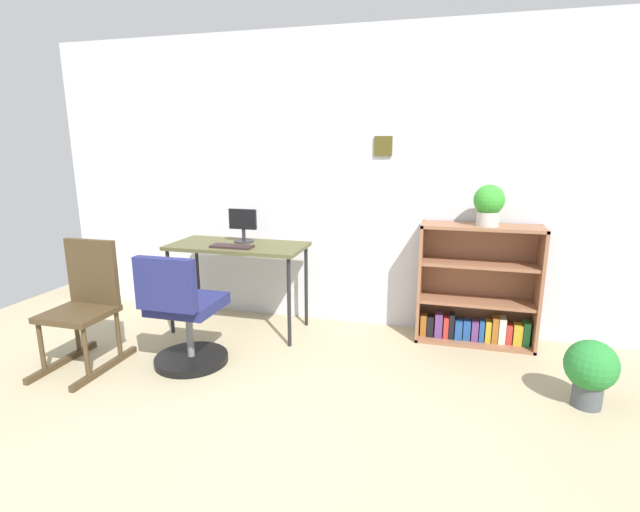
{
  "coord_description": "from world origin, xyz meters",
  "views": [
    {
      "loc": [
        0.96,
        -1.78,
        1.53
      ],
      "look_at": [
        0.08,
        1.45,
        0.74
      ],
      "focal_mm": 26.42,
      "sensor_mm": 36.0,
      "label": 1
    }
  ],
  "objects_px": {
    "potted_plant_on_shelf": "(489,204)",
    "desk": "(238,252)",
    "office_chair": "(184,319)",
    "rocking_chair": "(85,304)",
    "potted_plant_floor": "(591,369)",
    "bookshelf_low": "(476,292)",
    "keyboard": "(232,246)",
    "monitor": "(243,225)"
  },
  "relations": [
    {
      "from": "monitor",
      "to": "potted_plant_on_shelf",
      "type": "distance_m",
      "value": 1.95
    },
    {
      "from": "potted_plant_on_shelf",
      "to": "desk",
      "type": "bearing_deg",
      "value": -173.67
    },
    {
      "from": "desk",
      "to": "monitor",
      "type": "relative_size",
      "value": 3.99
    },
    {
      "from": "office_chair",
      "to": "bookshelf_low",
      "type": "xyz_separation_m",
      "value": [
        1.98,
        1.02,
        0.05
      ]
    },
    {
      "from": "bookshelf_low",
      "to": "potted_plant_floor",
      "type": "height_order",
      "value": "bookshelf_low"
    },
    {
      "from": "desk",
      "to": "bookshelf_low",
      "type": "xyz_separation_m",
      "value": [
        1.9,
        0.27,
        -0.27
      ]
    },
    {
      "from": "potted_plant_on_shelf",
      "to": "potted_plant_floor",
      "type": "distance_m",
      "value": 1.32
    },
    {
      "from": "keyboard",
      "to": "office_chair",
      "type": "height_order",
      "value": "office_chair"
    },
    {
      "from": "desk",
      "to": "rocking_chair",
      "type": "bearing_deg",
      "value": -131.21
    },
    {
      "from": "monitor",
      "to": "rocking_chair",
      "type": "height_order",
      "value": "monitor"
    },
    {
      "from": "desk",
      "to": "potted_plant_floor",
      "type": "height_order",
      "value": "desk"
    },
    {
      "from": "keyboard",
      "to": "office_chair",
      "type": "xyz_separation_m",
      "value": [
        -0.08,
        -0.62,
        -0.39
      ]
    },
    {
      "from": "desk",
      "to": "office_chair",
      "type": "height_order",
      "value": "office_chair"
    },
    {
      "from": "desk",
      "to": "rocking_chair",
      "type": "height_order",
      "value": "rocking_chair"
    },
    {
      "from": "bookshelf_low",
      "to": "potted_plant_floor",
      "type": "bearing_deg",
      "value": -54.26
    },
    {
      "from": "potted_plant_on_shelf",
      "to": "potted_plant_floor",
      "type": "bearing_deg",
      "value": -53.96
    },
    {
      "from": "office_chair",
      "to": "rocking_chair",
      "type": "distance_m",
      "value": 0.71
    },
    {
      "from": "keyboard",
      "to": "bookshelf_low",
      "type": "xyz_separation_m",
      "value": [
        1.9,
        0.4,
        -0.34
      ]
    },
    {
      "from": "office_chair",
      "to": "rocking_chair",
      "type": "relative_size",
      "value": 0.94
    },
    {
      "from": "desk",
      "to": "office_chair",
      "type": "relative_size",
      "value": 1.33
    },
    {
      "from": "office_chair",
      "to": "potted_plant_on_shelf",
      "type": "bearing_deg",
      "value": 25.57
    },
    {
      "from": "office_chair",
      "to": "bookshelf_low",
      "type": "height_order",
      "value": "bookshelf_low"
    },
    {
      "from": "desk",
      "to": "monitor",
      "type": "distance_m",
      "value": 0.23
    },
    {
      "from": "potted_plant_on_shelf",
      "to": "potted_plant_floor",
      "type": "height_order",
      "value": "potted_plant_on_shelf"
    },
    {
      "from": "desk",
      "to": "keyboard",
      "type": "xyz_separation_m",
      "value": [
        0.01,
        -0.13,
        0.07
      ]
    },
    {
      "from": "desk",
      "to": "potted_plant_on_shelf",
      "type": "relative_size",
      "value": 3.62
    },
    {
      "from": "rocking_chair",
      "to": "potted_plant_floor",
      "type": "xyz_separation_m",
      "value": [
        3.29,
        0.3,
        -0.21
      ]
    },
    {
      "from": "office_chair",
      "to": "potted_plant_on_shelf",
      "type": "relative_size",
      "value": 2.72
    },
    {
      "from": "desk",
      "to": "potted_plant_on_shelf",
      "type": "distance_m",
      "value": 2.0
    },
    {
      "from": "monitor",
      "to": "potted_plant_floor",
      "type": "height_order",
      "value": "monitor"
    },
    {
      "from": "monitor",
      "to": "rocking_chair",
      "type": "bearing_deg",
      "value": -128.59
    },
    {
      "from": "monitor",
      "to": "rocking_chair",
      "type": "relative_size",
      "value": 0.31
    },
    {
      "from": "bookshelf_low",
      "to": "office_chair",
      "type": "bearing_deg",
      "value": -152.73
    },
    {
      "from": "keyboard",
      "to": "potted_plant_floor",
      "type": "bearing_deg",
      "value": -10.29
    },
    {
      "from": "keyboard",
      "to": "office_chair",
      "type": "distance_m",
      "value": 0.74
    },
    {
      "from": "keyboard",
      "to": "potted_plant_floor",
      "type": "relative_size",
      "value": 0.81
    },
    {
      "from": "rocking_chair",
      "to": "potted_plant_floor",
      "type": "bearing_deg",
      "value": 5.13
    },
    {
      "from": "monitor",
      "to": "keyboard",
      "type": "distance_m",
      "value": 0.26
    },
    {
      "from": "monitor",
      "to": "bookshelf_low",
      "type": "bearing_deg",
      "value": 5.27
    },
    {
      "from": "potted_plant_floor",
      "to": "bookshelf_low",
      "type": "bearing_deg",
      "value": 125.74
    },
    {
      "from": "office_chair",
      "to": "potted_plant_floor",
      "type": "xyz_separation_m",
      "value": [
        2.6,
        0.17,
        -0.11
      ]
    },
    {
      "from": "office_chair",
      "to": "potted_plant_floor",
      "type": "bearing_deg",
      "value": 3.64
    }
  ]
}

